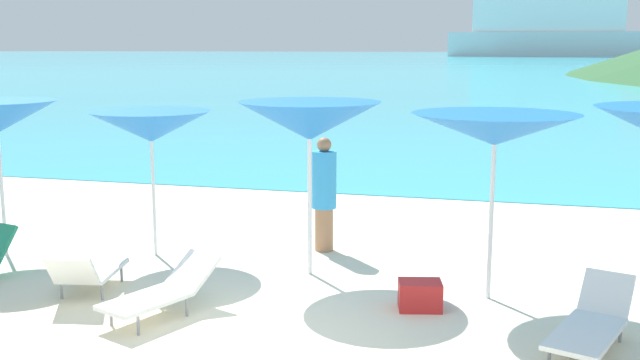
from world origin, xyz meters
TOP-DOWN VIEW (x-y plane):
  - ground_plane at (0.00, 10.00)m, footprint 50.00×100.00m
  - ocean_water at (0.00, 227.95)m, footprint 650.00×440.00m
  - umbrella_3 at (-2.48, 2.77)m, footprint 1.77×1.77m
  - umbrella_4 at (-0.01, 2.48)m, footprint 1.91×1.91m
  - umbrella_5 at (2.38, 2.08)m, footprint 2.00×2.00m
  - lounge_chair_1 at (3.47, 0.86)m, footprint 1.04×1.65m
  - lounge_chair_4 at (-2.47, 0.95)m, footprint 0.82×1.40m
  - lounge_chair_8 at (-1.21, 0.50)m, footprint 1.04×1.56m
  - beachgoer_1 at (-0.12, 3.66)m, footprint 0.37×0.37m
  - cooler_box at (1.62, 1.47)m, footprint 0.57×0.46m
  - cruise_ship at (10.94, 234.16)m, footprint 60.26×16.77m

SIDE VIEW (x-z plane):
  - ground_plane at x=0.00m, z-range -0.30..0.00m
  - ocean_water at x=0.00m, z-range 0.00..0.02m
  - cooler_box at x=1.62m, z-range 0.00..0.34m
  - lounge_chair_1 at x=3.47m, z-range -0.06..0.57m
  - lounge_chair_4 at x=-2.47m, z-range -0.02..0.62m
  - lounge_chair_8 at x=-1.21m, z-range 0.00..0.61m
  - beachgoer_1 at x=-0.12m, z-range 0.04..1.77m
  - umbrella_3 at x=-2.48m, z-range 0.85..2.99m
  - umbrella_5 at x=2.38m, z-range 0.95..3.22m
  - umbrella_4 at x=-0.01m, z-range 0.91..3.26m
  - cruise_ship at x=10.94m, z-range -2.63..20.61m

